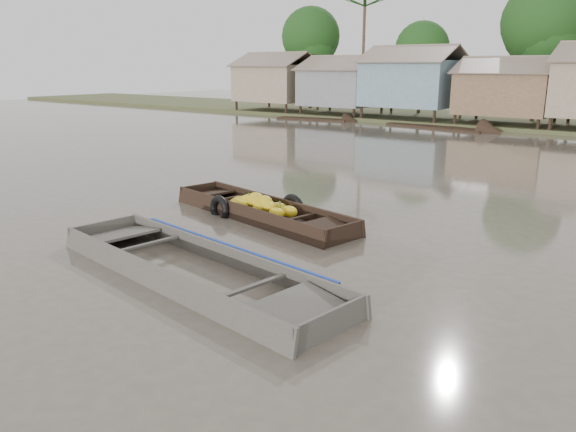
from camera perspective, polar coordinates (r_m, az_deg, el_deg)
The scene contains 3 objects.
ground at distance 12.25m, azimuth -3.62°, elevation -3.88°, with size 120.00×120.00×0.00m, color #524A3F.
banana_boat at distance 15.17m, azimuth -2.95°, elevation 0.63°, with size 6.34×2.60×0.88m.
viewer_boat at distance 11.07m, azimuth -9.43°, elevation -5.88°, with size 7.34×2.74×0.58m.
Camera 1 is at (7.68, -8.68, 3.97)m, focal length 35.00 mm.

